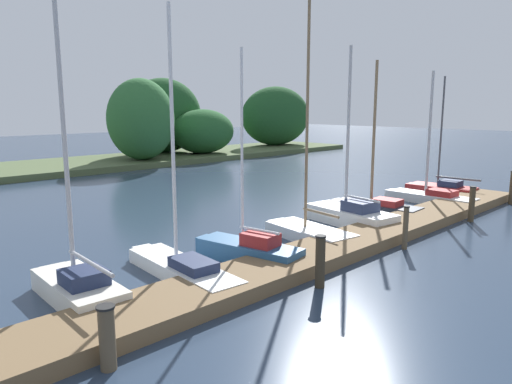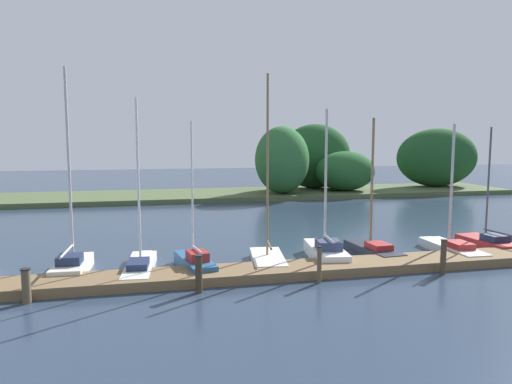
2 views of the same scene
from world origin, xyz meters
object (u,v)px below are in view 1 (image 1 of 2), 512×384
object	(u,v)px
sailboat_4	(247,249)
mooring_piling_1	(107,338)
sailboat_3	(180,265)
mooring_piling_2	(320,261)
mooring_piling_5	(512,188)
sailboat_9	(440,188)
sailboat_7	(375,204)
sailboat_5	(307,228)
mooring_piling_4	(472,204)
sailboat_8	(429,195)
mooring_piling_3	(406,227)
sailboat_6	(349,213)
sailboat_2	(77,282)

from	to	relation	value
sailboat_4	mooring_piling_1	xyz separation A→B (m)	(-5.42, -2.45, 0.20)
sailboat_3	mooring_piling_1	world-z (taller)	sailboat_3
mooring_piling_2	mooring_piling_5	world-z (taller)	mooring_piling_5
sailboat_9	mooring_piling_5	size ratio (longest dim) A/B	3.83
sailboat_7	mooring_piling_2	size ratio (longest dim) A/B	4.71
sailboat_5	mooring_piling_1	bearing A→B (deg)	116.49
mooring_piling_1	mooring_piling_5	world-z (taller)	mooring_piling_5
mooring_piling_4	sailboat_8	bearing A→B (deg)	50.00
mooring_piling_3	sailboat_3	bearing A→B (deg)	155.93
sailboat_8	sailboat_9	distance (m)	2.39
mooring_piling_3	mooring_piling_4	world-z (taller)	mooring_piling_4
mooring_piling_1	mooring_piling_4	world-z (taller)	mooring_piling_4
mooring_piling_3	sailboat_5	bearing A→B (deg)	112.58
sailboat_4	sailboat_9	bearing A→B (deg)	-96.82
sailboat_7	sailboat_6	bearing A→B (deg)	94.92
mooring_piling_4	mooring_piling_5	bearing A→B (deg)	0.66
sailboat_3	sailboat_7	size ratio (longest dim) A/B	1.10
sailboat_8	sailboat_9	bearing A→B (deg)	-74.81
mooring_piling_4	mooring_piling_3	bearing A→B (deg)	179.96
sailboat_2	sailboat_5	world-z (taller)	sailboat_2
sailboat_3	sailboat_4	xyz separation A→B (m)	(2.05, -0.27, 0.05)
sailboat_3	mooring_piling_1	distance (m)	4.34
sailboat_7	sailboat_9	bearing A→B (deg)	-94.61
sailboat_7	mooring_piling_5	distance (m)	6.66
mooring_piling_1	mooring_piling_2	size ratio (longest dim) A/B	0.87
mooring_piling_3	mooring_piling_1	bearing A→B (deg)	179.59
mooring_piling_2	mooring_piling_3	distance (m)	4.28
sailboat_3	sailboat_4	bearing A→B (deg)	-92.88
mooring_piling_2	sailboat_7	bearing A→B (deg)	23.44
sailboat_5	mooring_piling_5	size ratio (longest dim) A/B	5.19
sailboat_2	sailboat_9	xyz separation A→B (m)	(18.33, 0.12, -0.11)
sailboat_6	sailboat_7	size ratio (longest dim) A/B	1.05
mooring_piling_2	mooring_piling_5	bearing A→B (deg)	0.69
sailboat_4	sailboat_2	bearing A→B (deg)	71.66
mooring_piling_2	mooring_piling_5	size ratio (longest dim) A/B	0.87
sailboat_6	sailboat_7	bearing A→B (deg)	-72.98
sailboat_6	mooring_piling_2	distance (m)	6.47
sailboat_3	sailboat_5	distance (m)	5.06
sailboat_4	mooring_piling_3	distance (m)	4.90
sailboat_7	mooring_piling_3	size ratio (longest dim) A/B	4.52
sailboat_2	sailboat_3	distance (m)	2.53
mooring_piling_3	sailboat_4	bearing A→B (deg)	149.04
sailboat_2	mooring_piling_3	distance (m)	9.30
sailboat_2	sailboat_8	bearing A→B (deg)	-88.87
sailboat_6	sailboat_8	distance (m)	5.88
sailboat_5	mooring_piling_3	world-z (taller)	sailboat_5
sailboat_4	sailboat_6	bearing A→B (deg)	-95.19
sailboat_9	mooring_piling_5	xyz separation A→B (m)	(-0.09, -3.25, 0.42)
mooring_piling_1	mooring_piling_3	xyz separation A→B (m)	(9.61, -0.07, 0.11)
sailboat_2	mooring_piling_4	xyz separation A→B (m)	(13.70, -3.18, 0.25)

